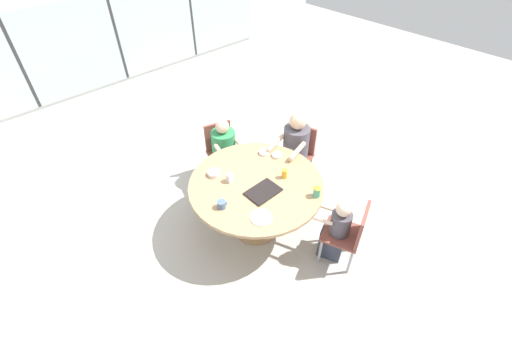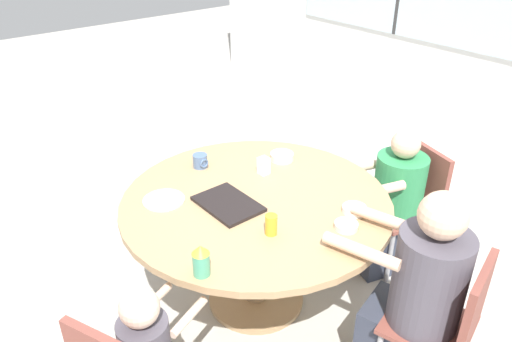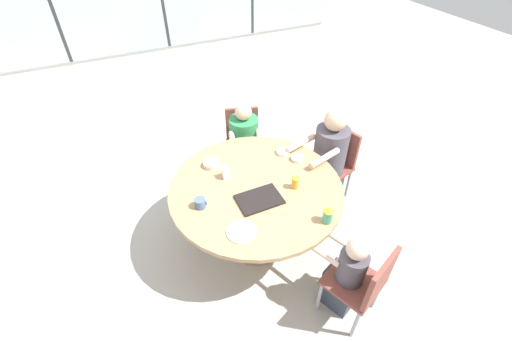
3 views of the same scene
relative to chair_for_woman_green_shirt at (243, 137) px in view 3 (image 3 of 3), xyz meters
name	(u,v)px [view 3 (image 3 of 3)]	position (x,y,z in m)	size (l,w,h in m)	color
ground_plane	(256,240)	(-0.33, -1.09, -0.50)	(16.00, 16.00, 0.00)	#B2ADA3
wall_back_with_windows	(164,14)	(-0.33, 1.90, 0.92)	(8.40, 0.08, 2.80)	silver
dining_table	(256,197)	(-0.33, -1.09, 0.13)	(1.54, 1.54, 0.76)	tan
chair_for_woman_green_shirt	(243,137)	(0.00, 0.00, 0.00)	(0.50, 0.50, 0.84)	brown
chair_for_man_blue_shirt	(336,158)	(0.77, -0.79, 0.00)	(0.49, 0.49, 0.84)	brown
chair_for_toddler	(366,282)	(0.10, -2.15, 0.00)	(0.52, 0.52, 0.84)	brown
person_woman_green_shirt	(245,149)	(-0.05, -0.16, -0.05)	(0.48, 0.65, 1.01)	#333847
person_man_blue_shirt	(326,163)	(0.61, -0.84, 0.02)	(0.69, 0.49, 1.15)	#333847
person_toddler	(345,276)	(0.04, -2.00, -0.09)	(0.36, 0.45, 0.88)	#333847
food_tray_dark	(259,199)	(-0.38, -1.25, 0.28)	(0.37, 0.26, 0.02)	black
coffee_mug	(200,203)	(-0.85, -1.12, 0.31)	(0.10, 0.09, 0.09)	slate
sippy_cup	(328,214)	(0.01, -1.69, 0.35)	(0.08, 0.08, 0.16)	#4CA57F
juice_glass	(295,183)	(-0.03, -1.24, 0.32)	(0.06, 0.06, 0.11)	gold
milk_carton_small	(226,173)	(-0.53, -0.87, 0.32)	(0.06, 0.06, 0.11)	silver
bowl_white_shallow	(283,152)	(0.11, -0.77, 0.28)	(0.13, 0.13, 0.03)	white
bowl_cereal	(297,158)	(0.19, -0.92, 0.28)	(0.12, 0.12, 0.03)	silver
bowl_fruit	(211,164)	(-0.59, -0.66, 0.29)	(0.15, 0.15, 0.05)	silver
plate_tortillas	(242,231)	(-0.65, -1.51, 0.27)	(0.24, 0.24, 0.01)	beige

